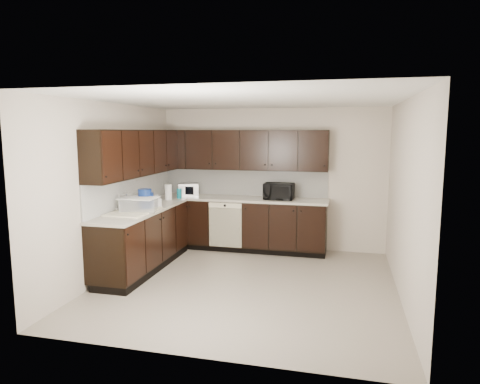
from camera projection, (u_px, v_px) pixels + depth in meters
The scene contains 20 objects.
floor at pixel (247, 284), 5.91m from camera, with size 4.00×4.00×0.00m, color gray.
ceiling at pixel (247, 100), 5.56m from camera, with size 4.00×4.00×0.00m, color white.
wall_back at pixel (272, 179), 7.66m from camera, with size 4.00×0.02×2.50m, color beige.
wall_left at pixel (113, 190), 6.20m from camera, with size 0.02×4.00×2.50m, color beige.
wall_right at pixel (405, 201), 5.26m from camera, with size 0.02×4.00×2.50m, color beige.
wall_front at pixel (197, 227), 3.81m from camera, with size 4.00×0.02×2.50m, color beige.
lower_cabinets at pixel (203, 233), 7.15m from camera, with size 3.00×2.80×0.90m.
countertop at pixel (202, 203), 7.08m from camera, with size 3.03×2.83×0.04m.
backsplash at pixel (194, 185), 7.30m from camera, with size 3.00×2.80×0.48m.
upper_cabinets at pixel (198, 151), 7.08m from camera, with size 3.00×2.80×0.70m.
dishwasher at pixel (225, 222), 7.35m from camera, with size 0.58×0.04×0.78m.
sink at pixel (133, 216), 6.17m from camera, with size 0.54×0.82×0.42m.
microwave at pixel (279, 191), 7.30m from camera, with size 0.50×0.34×0.28m, color black.
soap_bottle_a at pixel (157, 201), 6.56m from camera, with size 0.09×0.09×0.20m, color gray.
soap_bottle_b at pixel (145, 197), 6.80m from camera, with size 0.10×0.10×0.25m, color gray.
toaster_oven at pixel (189, 189), 7.74m from camera, with size 0.36×0.26×0.22m, color silver.
storage_bin at pixel (139, 205), 6.22m from camera, with size 0.50×0.37×0.20m, color silver.
blue_pitcher at pixel (145, 199), 6.37m from camera, with size 0.20×0.20×0.31m, color navy.
teal_tumbler at pixel (179, 193), 7.42m from camera, with size 0.08×0.08×0.17m, color #0B7082.
paper_towel_roll at pixel (168, 192), 7.26m from camera, with size 0.12×0.12×0.26m, color white.
Camera 1 is at (1.26, -5.53, 2.10)m, focal length 32.00 mm.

